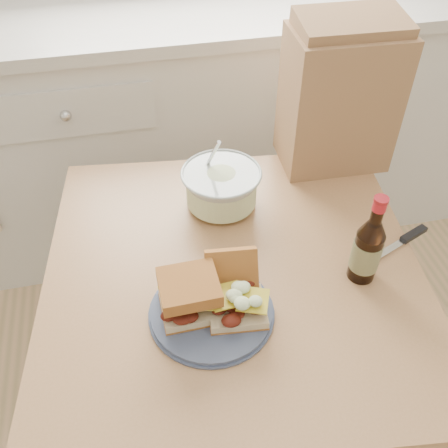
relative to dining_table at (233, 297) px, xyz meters
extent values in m
cube|color=silver|center=(0.13, 0.99, -0.15)|extent=(2.40, 0.60, 0.90)
cube|color=silver|center=(0.13, 0.99, 0.32)|extent=(2.50, 0.64, 0.04)
cube|color=tan|center=(0.00, 0.00, 0.08)|extent=(0.95, 0.95, 0.04)
cube|color=tan|center=(-0.33, 0.42, -0.27)|extent=(0.06, 0.06, 0.67)
cube|color=tan|center=(0.42, 0.33, -0.27)|extent=(0.06, 0.06, 0.67)
cylinder|color=#455170|center=(-0.07, -0.11, 0.11)|extent=(0.25, 0.25, 0.02)
cube|color=beige|center=(-0.12, -0.10, 0.13)|extent=(0.12, 0.11, 0.02)
cube|color=gold|center=(-0.12, -0.10, 0.17)|extent=(0.07, 0.07, 0.00)
cube|color=#A35D2B|center=(-0.12, -0.10, 0.19)|extent=(0.12, 0.11, 0.03)
cube|color=beige|center=(-0.02, -0.13, 0.13)|extent=(0.13, 0.12, 0.02)
cube|color=gold|center=(-0.02, -0.13, 0.17)|extent=(0.07, 0.07, 0.00)
cube|color=#A35D2B|center=(-0.02, -0.06, 0.17)|extent=(0.12, 0.09, 0.10)
cone|color=#AFBDB8|center=(0.02, 0.22, 0.15)|extent=(0.19, 0.19, 0.10)
cylinder|color=white|center=(0.02, 0.22, 0.15)|extent=(0.18, 0.18, 0.07)
torus|color=#AFBDB8|center=(0.02, 0.22, 0.20)|extent=(0.20, 0.20, 0.01)
cylinder|color=silver|center=(0.00, 0.25, 0.24)|extent=(0.04, 0.08, 0.13)
cylinder|color=black|center=(0.27, -0.08, 0.17)|extent=(0.06, 0.06, 0.13)
cone|color=black|center=(0.27, -0.08, 0.25)|extent=(0.06, 0.06, 0.04)
cylinder|color=black|center=(0.27, -0.08, 0.29)|extent=(0.03, 0.03, 0.05)
cylinder|color=red|center=(0.27, -0.08, 0.31)|extent=(0.03, 0.03, 0.02)
cylinder|color=#A41E27|center=(0.27, -0.08, 0.33)|extent=(0.03, 0.03, 0.01)
cylinder|color=#344020|center=(0.27, -0.08, 0.17)|extent=(0.06, 0.06, 0.07)
cube|color=silver|center=(0.36, -0.03, 0.11)|extent=(0.13, 0.07, 0.00)
cube|color=black|center=(0.45, 0.01, 0.11)|extent=(0.08, 0.05, 0.01)
cube|color=#AA7652|center=(0.36, 0.35, 0.29)|extent=(0.29, 0.20, 0.37)
camera|label=1|loc=(-0.18, -0.73, 0.95)|focal=40.00mm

